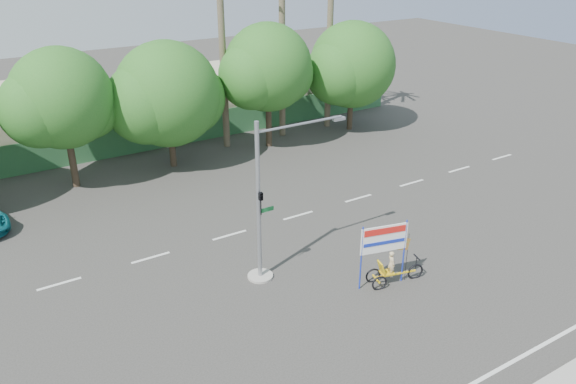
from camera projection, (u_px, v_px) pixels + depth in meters
ground at (364, 306)px, 22.29m from camera, size 120.00×120.00×0.00m
fence at (168, 133)px, 38.46m from camera, size 38.00×0.08×2.00m
building_right at (241, 91)px, 45.41m from camera, size 14.00×8.00×3.60m
tree_left at (61, 102)px, 30.69m from camera, size 6.66×5.60×8.07m
tree_center at (167, 97)px, 33.80m from camera, size 7.62×6.40×7.85m
tree_right at (267, 71)px, 36.81m from camera, size 6.90×5.80×8.36m
tree_far_right at (352, 67)px, 40.40m from camera, size 7.38×6.20×7.94m
palm_short at (221, 13)px, 35.27m from camera, size 3.73×3.79×14.45m
traffic_signal at (265, 215)px, 23.09m from camera, size 4.72×1.10×7.00m
trike_billboard at (389, 259)px, 23.24m from camera, size 2.94×1.10×2.96m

